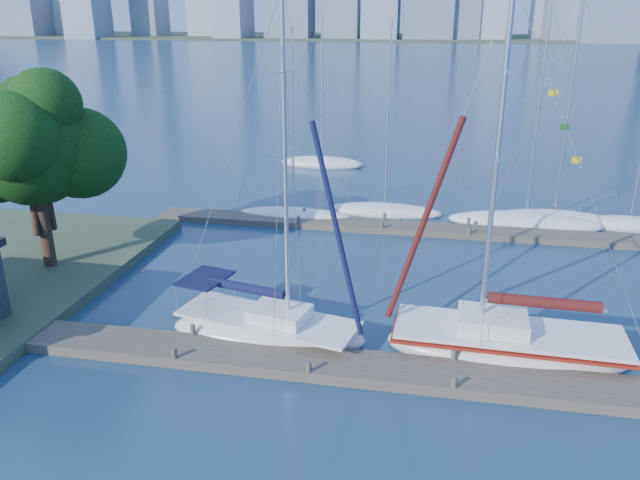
# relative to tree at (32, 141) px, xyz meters

# --- Properties ---
(ground) EXTENTS (700.00, 700.00, 0.00)m
(ground) POSITION_rel_tree_xyz_m (14.47, -6.06, -6.68)
(ground) COLOR #182F4D
(ground) RESTS_ON ground
(near_dock) EXTENTS (26.00, 2.00, 0.40)m
(near_dock) POSITION_rel_tree_xyz_m (14.47, -6.06, -6.48)
(near_dock) COLOR #433C31
(near_dock) RESTS_ON ground
(far_dock) EXTENTS (30.00, 1.80, 0.36)m
(far_dock) POSITION_rel_tree_xyz_m (16.47, 9.94, -6.50)
(far_dock) COLOR #433C31
(far_dock) RESTS_ON ground
(far_shore) EXTENTS (800.00, 100.00, 1.50)m
(far_shore) POSITION_rel_tree_xyz_m (14.47, 313.94, -6.68)
(far_shore) COLOR #38472D
(far_shore) RESTS_ON ground
(tree) EXTENTS (7.74, 7.04, 10.02)m
(tree) POSITION_rel_tree_xyz_m (0.00, 0.00, 0.00)
(tree) COLOR #301D15
(tree) RESTS_ON ground
(sailboat_navy) EXTENTS (8.23, 4.22, 13.57)m
(sailboat_navy) POSITION_rel_tree_xyz_m (12.21, -4.19, -5.56)
(sailboat_navy) COLOR white
(sailboat_navy) RESTS_ON ground
(sailboat_maroon) EXTENTS (9.18, 3.26, 13.82)m
(sailboat_maroon) POSITION_rel_tree_xyz_m (21.45, -3.79, -5.66)
(sailboat_maroon) COLOR white
(sailboat_maroon) RESTS_ON ground
(bg_boat_1) EXTENTS (7.47, 2.20, 11.80)m
(bg_boat_1) POSITION_rel_tree_xyz_m (9.76, 10.95, -6.45)
(bg_boat_1) COLOR white
(bg_boat_1) RESTS_ON ground
(bg_boat_2) EXTENTS (7.57, 4.74, 12.21)m
(bg_boat_2) POSITION_rel_tree_xyz_m (15.28, 12.99, -6.44)
(bg_boat_2) COLOR white
(bg_boat_2) RESTS_ON ground
(bg_boat_3) EXTENTS (9.52, 3.63, 13.05)m
(bg_boat_3) POSITION_rel_tree_xyz_m (23.93, 12.29, -6.41)
(bg_boat_3) COLOR white
(bg_boat_3) RESTS_ON ground
(bg_boat_4) EXTENTS (7.46, 2.68, 13.80)m
(bg_boat_4) POSITION_rel_tree_xyz_m (25.70, 13.09, -6.40)
(bg_boat_4) COLOR white
(bg_boat_4) RESTS_ON ground
(bg_boat_5) EXTENTS (6.36, 2.68, 12.37)m
(bg_boat_5) POSITION_rel_tree_xyz_m (30.07, 13.05, -6.43)
(bg_boat_5) COLOR white
(bg_boat_5) RESTS_ON ground
(bg_boat_6) EXTENTS (7.47, 4.54, 13.12)m
(bg_boat_6) POSITION_rel_tree_xyz_m (8.78, 25.42, -6.40)
(bg_boat_6) COLOR white
(bg_boat_6) RESTS_ON ground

